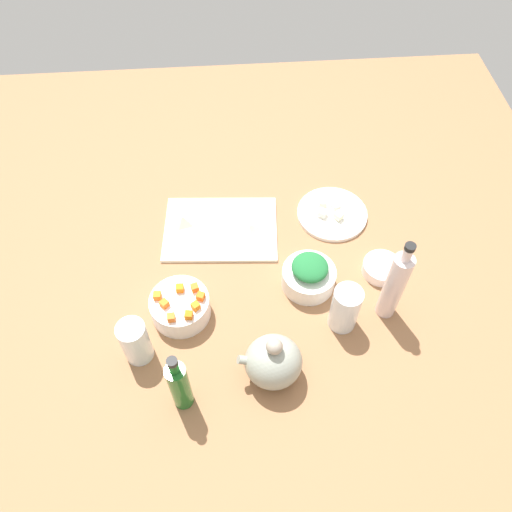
{
  "coord_description": "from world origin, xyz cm",
  "views": [
    {
      "loc": [
        6.1,
        78.42,
        116.13
      ],
      "look_at": [
        0.0,
        0.0,
        8.0
      ],
      "focal_mm": 35.38,
      "sensor_mm": 36.0,
      "label": 1
    }
  ],
  "objects": [
    {
      "name": "tofu_cube_1",
      "position": [
        -25.13,
        -14.4,
        5.3
      ],
      "size": [
        3.09,
        3.09,
        2.2
      ],
      "primitive_type": "cube",
      "rotation": [
        0.0,
        0.0,
        2.24
      ],
      "color": "white",
      "rests_on": "plate_tofu"
    },
    {
      "name": "tofu_cube_2",
      "position": [
        -20.6,
        -15.76,
        5.3
      ],
      "size": [
        3.04,
        3.04,
        2.2
      ],
      "primitive_type": "cube",
      "rotation": [
        0.0,
        0.0,
        2.56
      ],
      "color": "white",
      "rests_on": "plate_tofu"
    },
    {
      "name": "tofu_cube_0",
      "position": [
        -24.85,
        -17.93,
        5.3
      ],
      "size": [
        2.8,
        2.8,
        2.2
      ],
      "primitive_type": "cube",
      "rotation": [
        0.0,
        0.0,
        1.9
      ],
      "color": "white",
      "rests_on": "plate_tofu"
    },
    {
      "name": "tabletop",
      "position": [
        0.0,
        0.0,
        1.5
      ],
      "size": [
        190.0,
        190.0,
        3.0
      ],
      "primitive_type": "cube",
      "color": "#946542",
      "rests_on": "ground"
    },
    {
      "name": "bowl_small_side",
      "position": [
        -33.6,
        4.18,
        4.63
      ],
      "size": [
        10.29,
        10.29,
        3.26
      ],
      "primitive_type": "cylinder",
      "color": "white",
      "rests_on": "tabletop"
    },
    {
      "name": "dumpling_2",
      "position": [
        19.81,
        -16.27,
        5.39
      ],
      "size": [
        6.34,
        6.24,
        2.79
      ],
      "primitive_type": "pyramid",
      "rotation": [
        0.0,
        0.0,
        5.81
      ],
      "color": "beige",
      "rests_on": "cutting_board"
    },
    {
      "name": "bottle_1",
      "position": [
        -31.96,
        16.11,
        14.81
      ],
      "size": [
        4.93,
        4.93,
        27.49
      ],
      "color": "silver",
      "rests_on": "tabletop"
    },
    {
      "name": "drinking_glass_1",
      "position": [
        -20.22,
        18.7,
        9.85
      ],
      "size": [
        7.05,
        7.05,
        13.69
      ],
      "primitive_type": "cylinder",
      "color": "white",
      "rests_on": "tabletop"
    },
    {
      "name": "carrot_cube_0",
      "position": [
        23.47,
        14.25,
        10.33
      ],
      "size": [
        2.55,
        2.55,
        1.8
      ],
      "primitive_type": "cube",
      "rotation": [
        0.0,
        0.0,
        0.77
      ],
      "color": "orange",
      "rests_on": "bowl_carrots"
    },
    {
      "name": "carrot_cube_3",
      "position": [
        15.88,
        15.5,
        10.33
      ],
      "size": [
        2.51,
        2.51,
        1.8
      ],
      "primitive_type": "cube",
      "rotation": [
        0.0,
        0.0,
        0.62
      ],
      "color": "orange",
      "rests_on": "bowl_carrots"
    },
    {
      "name": "chopped_greens_mound",
      "position": [
        -13.31,
        6.56,
        10.72
      ],
      "size": [
        9.73,
        9.8,
        3.8
      ],
      "primitive_type": "ellipsoid",
      "rotation": [
        0.0,
        0.0,
        1.6
      ],
      "color": "#216D35",
      "rests_on": "bowl_greens"
    },
    {
      "name": "carrot_cube_6",
      "position": [
        16.05,
        10.22,
        10.33
      ],
      "size": [
        2.23,
        2.23,
        1.8
      ],
      "primitive_type": "cube",
      "rotation": [
        0.0,
        0.0,
        0.28
      ],
      "color": "orange",
      "rests_on": "bowl_carrots"
    },
    {
      "name": "carrot_cube_2",
      "position": [
        21.73,
        18.24,
        10.33
      ],
      "size": [
        1.9,
        1.9,
        1.8
      ],
      "primitive_type": "cube",
      "rotation": [
        0.0,
        0.0,
        1.63
      ],
      "color": "orange",
      "rests_on": "bowl_carrots"
    },
    {
      "name": "teapot",
      "position": [
        -1.49,
        30.97,
        9.55
      ],
      "size": [
        14.99,
        12.69,
        16.06
      ],
      "color": "#989D8F",
      "rests_on": "tabletop"
    },
    {
      "name": "dumpling_0",
      "position": [
        0.83,
        -12.39,
        5.14
      ],
      "size": [
        4.64,
        4.16,
        2.27
      ],
      "primitive_type": "pyramid",
      "rotation": [
        0.0,
        0.0,
        0.1
      ],
      "color": "beige",
      "rests_on": "cutting_board"
    },
    {
      "name": "carrot_cube_5",
      "position": [
        25.27,
        11.85,
        10.33
      ],
      "size": [
        1.88,
        1.88,
        1.8
      ],
      "primitive_type": "cube",
      "rotation": [
        0.0,
        0.0,
        1.52
      ],
      "color": "orange",
      "rests_on": "bowl_carrots"
    },
    {
      "name": "carrot_cube_7",
      "position": [
        14.62,
        12.86,
        10.33
      ],
      "size": [
        2.36,
        2.36,
        1.8
      ],
      "primitive_type": "cube",
      "rotation": [
        0.0,
        0.0,
        2.74
      ],
      "color": "orange",
      "rests_on": "bowl_carrots"
    },
    {
      "name": "bowl_greens",
      "position": [
        -13.31,
        6.56,
        5.91
      ],
      "size": [
        14.02,
        14.02,
        5.82
      ],
      "primitive_type": "cylinder",
      "color": "white",
      "rests_on": "tabletop"
    },
    {
      "name": "drinking_glass_0",
      "position": [
        30.06,
        23.5,
        9.48
      ],
      "size": [
        6.78,
        6.78,
        12.96
      ],
      "primitive_type": "cylinder",
      "color": "white",
      "rests_on": "tabletop"
    },
    {
      "name": "tofu_cube_3",
      "position": [
        -21.2,
        -19.58,
        5.3
      ],
      "size": [
        2.34,
        2.34,
        2.2
      ],
      "primitive_type": "cube",
      "rotation": [
        0.0,
        0.0,
        3.08
      ],
      "color": "silver",
      "rests_on": "plate_tofu"
    },
    {
      "name": "bowl_carrots",
      "position": [
        20.1,
        12.96,
        6.21
      ],
      "size": [
        14.94,
        14.94,
        6.43
      ],
      "primitive_type": "cylinder",
      "color": "white",
      "rests_on": "tabletop"
    },
    {
      "name": "dumpling_1",
      "position": [
        11.06,
        -14.81,
        5.21
      ],
      "size": [
        7.85,
        7.81,
        2.41
      ],
      "primitive_type": "pyramid",
      "rotation": [
        0.0,
        0.0,
        3.8
      ],
      "color": "beige",
      "rests_on": "cutting_board"
    },
    {
      "name": "plate_tofu",
      "position": [
        -23.76,
        -16.76,
        3.6
      ],
      "size": [
        20.51,
        20.51,
        1.2
      ],
      "primitive_type": "cylinder",
      "color": "white",
      "rests_on": "tabletop"
    },
    {
      "name": "bottle_0",
      "position": [
        19.36,
        35.93,
        11.99
      ],
      "size": [
        4.57,
        4.57,
        21.48
      ],
      "color": "#1E6524",
      "rests_on": "tabletop"
    },
    {
      "name": "carrot_cube_4",
      "position": [
        17.55,
        17.92,
        10.33
      ],
      "size": [
        2.07,
        2.07,
        1.8
      ],
      "primitive_type": "cube",
      "rotation": [
        0.0,
        0.0,
        2.98
      ],
      "color": "orange",
      "rests_on": "bowl_carrots"
    },
    {
      "name": "cutting_board",
      "position": [
        9.15,
        -13.68,
        3.5
      ],
      "size": [
        33.69,
        25.36,
        1.0
      ],
      "primitive_type": "cube",
      "rotation": [
        0.0,
        0.0,
        -0.07
      ],
      "color": "white",
      "rests_on": "tabletop"
    },
    {
      "name": "carrot_cube_1",
      "position": [
        19.76,
        10.11,
        10.33
      ],
      "size": [
        1.87,
        1.87,
        1.8
      ],
      "primitive_type": "cube",
      "rotation": [
        0.0,
        0.0,
        1.53
      ],
      "color": "orange",
      "rests_on": "bowl_carrots"
    }
  ]
}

